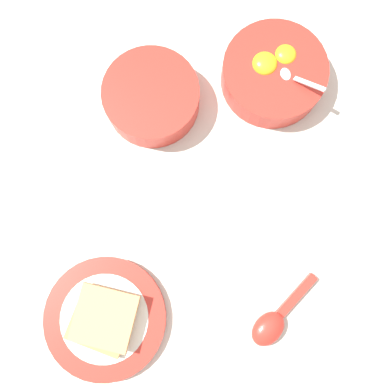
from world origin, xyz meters
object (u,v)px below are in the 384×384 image
Objects in this scene: congee_bowl at (152,97)px; toast_sandwich at (103,320)px; egg_bowl at (273,74)px; soup_spoon at (273,323)px; toast_plate at (105,318)px.

toast_sandwich is at bearing 152.66° from congee_bowl.
toast_sandwich is at bearing 129.20° from egg_bowl.
egg_bowl is 0.40m from soup_spoon.
egg_bowl is at bearing -94.86° from congee_bowl.
egg_bowl is at bearing -50.80° from toast_sandwich.
egg_bowl is 1.27× the size of soup_spoon.
toast_sandwich reaches higher than toast_plate.
toast_sandwich is 0.82× the size of congee_bowl.
toast_plate is (-0.30, 0.37, -0.02)m from egg_bowl.
soup_spoon is (-0.08, -0.25, 0.00)m from toast_plate.
toast_sandwich is 0.26m from soup_spoon.
egg_bowl is 1.09× the size of congee_bowl.
toast_plate is 1.40× the size of soup_spoon.
soup_spoon is 0.41m from congee_bowl.
soup_spoon reaches higher than toast_plate.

